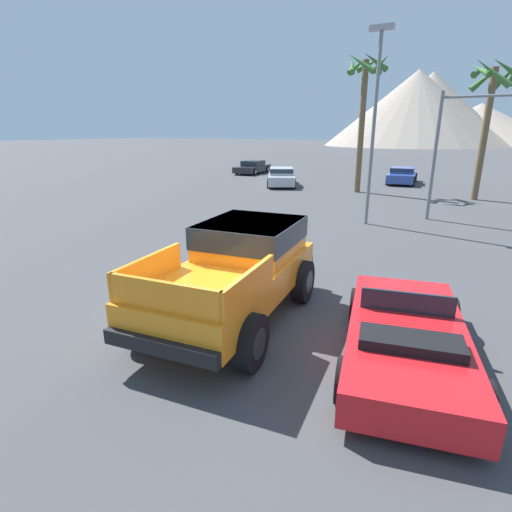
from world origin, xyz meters
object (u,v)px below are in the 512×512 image
(red_convertible_car, at_px, (406,339))
(street_lamp_post, at_px, (375,110))
(parked_car_dark, at_px, (253,167))
(parked_car_silver, at_px, (281,176))
(parked_car_blue, at_px, (402,175))
(palm_tree_short, at_px, (492,95))
(orange_pickup_truck, at_px, (239,265))
(palm_tree_leaning, at_px, (365,91))
(traffic_light_main, at_px, (488,130))

(red_convertible_car, distance_m, street_lamp_post, 11.40)
(parked_car_dark, bearing_deg, parked_car_silver, 128.25)
(parked_car_blue, relative_size, street_lamp_post, 0.63)
(red_convertible_car, relative_size, palm_tree_short, 0.63)
(palm_tree_short, bearing_deg, parked_car_silver, 178.46)
(orange_pickup_truck, distance_m, red_convertible_car, 3.45)
(parked_car_blue, bearing_deg, street_lamp_post, -91.10)
(parked_car_silver, height_order, street_lamp_post, street_lamp_post)
(parked_car_dark, height_order, street_lamp_post, street_lamp_post)
(red_convertible_car, xyz_separation_m, street_lamp_post, (-3.15, 10.19, 4.02))
(orange_pickup_truck, relative_size, red_convertible_car, 1.13)
(parked_car_dark, distance_m, palm_tree_leaning, 14.51)
(parked_car_dark, bearing_deg, street_lamp_post, 127.74)
(traffic_light_main, bearing_deg, red_convertible_car, -93.62)
(parked_car_blue, height_order, street_lamp_post, street_lamp_post)
(orange_pickup_truck, bearing_deg, traffic_light_main, 65.25)
(orange_pickup_truck, xyz_separation_m, parked_car_dark, (-13.96, 25.69, -0.50))
(palm_tree_leaning, bearing_deg, street_lamp_post, -72.99)
(palm_tree_short, distance_m, palm_tree_leaning, 6.61)
(parked_car_silver, distance_m, palm_tree_leaning, 7.76)
(parked_car_dark, bearing_deg, orange_pickup_truck, 114.35)
(traffic_light_main, xyz_separation_m, street_lamp_post, (-3.93, -2.20, 0.74))
(parked_car_blue, relative_size, parked_car_dark, 1.00)
(parked_car_blue, height_order, traffic_light_main, traffic_light_main)
(orange_pickup_truck, distance_m, street_lamp_post, 10.44)
(street_lamp_post, xyz_separation_m, palm_tree_leaning, (-2.69, 8.79, 1.49))
(red_convertible_car, distance_m, parked_car_blue, 25.28)
(orange_pickup_truck, distance_m, traffic_light_main, 13.05)
(street_lamp_post, bearing_deg, traffic_light_main, 29.21)
(parked_car_dark, height_order, palm_tree_short, palm_tree_short)
(parked_car_silver, height_order, palm_tree_leaning, palm_tree_leaning)
(parked_car_silver, relative_size, street_lamp_post, 0.66)
(parked_car_blue, distance_m, street_lamp_post, 15.27)
(red_convertible_car, xyz_separation_m, parked_car_dark, (-17.34, 26.00, 0.13))
(palm_tree_short, xyz_separation_m, palm_tree_leaning, (-6.59, -0.25, 0.48))
(red_convertible_car, height_order, parked_car_silver, parked_car_silver)
(red_convertible_car, relative_size, street_lamp_post, 0.62)
(parked_car_blue, distance_m, parked_car_dark, 13.22)
(red_convertible_car, xyz_separation_m, palm_tree_leaning, (-5.84, 18.98, 5.51))
(street_lamp_post, distance_m, palm_tree_leaning, 9.31)
(parked_car_blue, bearing_deg, traffic_light_main, -73.51)
(red_convertible_car, bearing_deg, traffic_light_main, 74.82)
(parked_car_silver, relative_size, palm_tree_short, 0.67)
(parked_car_dark, height_order, palm_tree_leaning, palm_tree_leaning)
(parked_car_silver, bearing_deg, palm_tree_leaning, -31.76)
(red_convertible_car, distance_m, palm_tree_leaning, 20.61)
(traffic_light_main, relative_size, palm_tree_leaning, 0.65)
(parked_car_dark, relative_size, palm_tree_short, 0.64)
(parked_car_blue, xyz_separation_m, palm_tree_short, (4.91, -5.70, 4.88))
(street_lamp_post, height_order, palm_tree_leaning, palm_tree_leaning)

